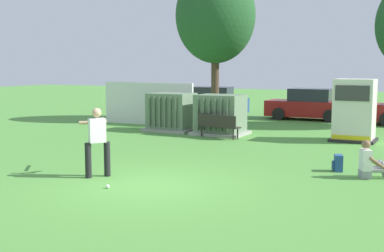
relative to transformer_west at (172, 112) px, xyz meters
The scene contains 13 objects.
ground_plane 10.13m from the transformer_west, 63.56° to the right, with size 96.00×96.00×0.00m, color #51933D.
fence_panel 2.58m from the transformer_west, 145.47° to the left, with size 4.80×0.12×2.00m, color white.
transformer_west is the anchor object (origin of this frame).
transformer_mid_west 2.36m from the transformer_west, ahead, with size 2.10×1.70×1.62m.
generator_enclosure 7.52m from the transformer_west, ahead, with size 1.60×1.40×2.30m.
park_bench 2.94m from the transformer_west, 22.52° to the right, with size 1.84×0.78×0.92m.
batter 9.20m from the transformer_west, 72.20° to the right, with size 1.41×1.21×1.74m.
sports_ball 10.40m from the transformer_west, 68.56° to the right, with size 0.09×0.09×0.09m, color white.
seated_spectator 10.66m from the transformer_west, 33.02° to the right, with size 0.79×0.67×0.96m.
backpack 9.70m from the transformer_west, 33.44° to the right, with size 0.33×0.37×0.44m.
tree_left 6.47m from the transformer_west, 91.06° to the left, with size 4.02×4.02×7.68m.
parked_car_leftmost 6.97m from the transformer_west, 101.33° to the left, with size 4.40×2.37×1.62m.
parked_car_left_of_center 8.26m from the transformer_west, 60.15° to the left, with size 4.22×1.96×1.62m.
Camera 1 is at (6.14, -9.72, 2.77)m, focal length 47.16 mm.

